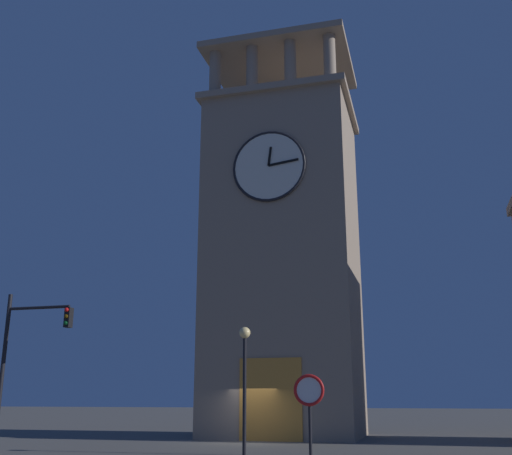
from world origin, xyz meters
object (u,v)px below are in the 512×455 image
Objects in this scene: street_lamp at (245,363)px; no_horn_sign at (309,398)px; traffic_signal_near at (24,349)px; clocktower at (284,255)px.

street_lamp is 8.53m from no_horn_sign.
street_lamp is at bearing -161.38° from traffic_signal_near.
clocktower reaches higher than traffic_signal_near.
traffic_signal_near is at bearing -22.10° from no_horn_sign.
street_lamp reaches higher than no_horn_sign.
traffic_signal_near reaches higher than no_horn_sign.
traffic_signal_near is 8.42m from street_lamp.
no_horn_sign is (-3.87, 7.49, -1.28)m from street_lamp.
street_lamp is (-7.97, -2.69, -0.50)m from traffic_signal_near.
clocktower is 20.65m from no_horn_sign.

